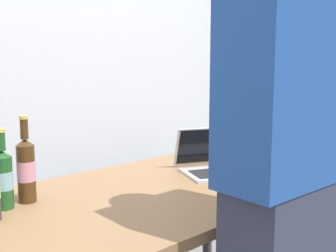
% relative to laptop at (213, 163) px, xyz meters
% --- Properties ---
extents(desk, '(1.58, 0.86, 0.75)m').
position_rel_laptop_xyz_m(desk, '(-0.37, -0.02, -0.12)').
color(desk, olive).
rests_on(desk, ground).
extents(laptop, '(0.40, 0.40, 0.20)m').
position_rel_laptop_xyz_m(laptop, '(0.00, 0.00, 0.00)').
color(laptop, '#B7BABC').
rests_on(laptop, desk).
extents(beer_bottle_brown, '(0.07, 0.07, 0.32)m').
position_rel_laptop_xyz_m(beer_bottle_brown, '(-0.83, 0.18, 0.08)').
color(beer_bottle_brown, '#472B14').
rests_on(beer_bottle_brown, desk).
extents(beer_bottle_green, '(0.07, 0.07, 0.28)m').
position_rel_laptop_xyz_m(beer_bottle_green, '(-0.92, 0.16, 0.07)').
color(beer_bottle_green, '#1E5123').
rests_on(beer_bottle_green, desk).
extents(person_figure, '(0.40, 0.28, 1.73)m').
position_rel_laptop_xyz_m(person_figure, '(-0.41, -0.61, 0.09)').
color(person_figure, '#2D3347').
rests_on(person_figure, ground).
extents(back_wall, '(6.00, 0.10, 2.60)m').
position_rel_laptop_xyz_m(back_wall, '(-0.37, 0.74, 0.50)').
color(back_wall, silver).
rests_on(back_wall, ground).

